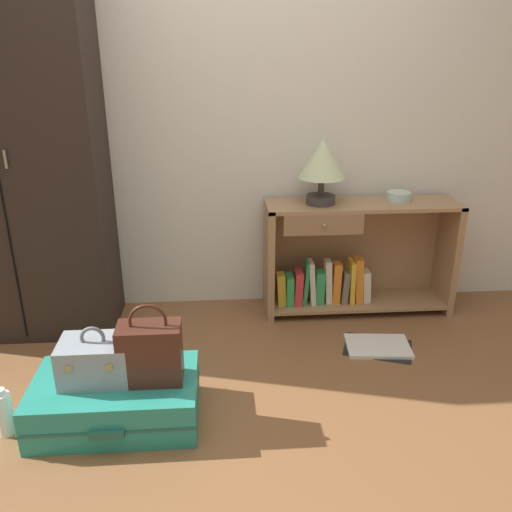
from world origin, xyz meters
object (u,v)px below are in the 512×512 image
at_px(bookshelf, 349,259).
at_px(table_lamp, 322,162).
at_px(bowl, 398,196).
at_px(wardrobe, 11,151).
at_px(suitcase_large, 116,400).
at_px(bottle, 3,413).
at_px(open_book_on_floor, 377,346).
at_px(handbag, 149,352).
at_px(train_case, 94,360).

distance_m(bookshelf, table_lamp, 0.64).
bearing_deg(bowl, wardrobe, -177.41).
distance_m(suitcase_large, bottle, 0.46).
distance_m(bowl, bottle, 2.36).
height_order(suitcase_large, bottle, bottle).
relative_size(bookshelf, open_book_on_floor, 2.69).
xyz_separation_m(bookshelf, table_lamp, (-0.20, -0.01, 0.61)).
relative_size(bookshelf, table_lamp, 3.03).
relative_size(bookshelf, handbag, 3.15).
relative_size(table_lamp, bottle, 1.71).
bearing_deg(wardrobe, bowl, 2.59).
height_order(bowl, bottle, bowl).
distance_m(wardrobe, bottle, 1.36).
bearing_deg(bottle, open_book_on_floor, 17.43).
relative_size(wardrobe, bowl, 14.79).
bearing_deg(bottle, table_lamp, 34.31).
relative_size(table_lamp, train_case, 1.28).
bearing_deg(bowl, suitcase_large, -146.61).
bearing_deg(table_lamp, train_case, -139.76).
bearing_deg(suitcase_large, handbag, -3.41).
relative_size(table_lamp, suitcase_large, 0.53).
bearing_deg(bowl, table_lamp, -175.97).
xyz_separation_m(handbag, bottle, (-0.62, -0.05, -0.24)).
bearing_deg(train_case, bowl, 31.71).
height_order(wardrobe, train_case, wardrobe).
distance_m(wardrobe, suitcase_large, 1.45).
height_order(bookshelf, bottle, bookshelf).
bearing_deg(bookshelf, wardrobe, -177.66).
height_order(wardrobe, table_lamp, wardrobe).
xyz_separation_m(bookshelf, bottle, (-1.73, -1.05, -0.23)).
bearing_deg(train_case, table_lamp, 40.24).
relative_size(wardrobe, handbag, 5.69).
xyz_separation_m(wardrobe, bookshelf, (1.88, 0.08, -0.71)).
relative_size(bookshelf, bottle, 5.17).
bearing_deg(suitcase_large, train_case, 166.23).
bearing_deg(open_book_on_floor, train_case, -160.92).
distance_m(bookshelf, train_case, 1.66).
bearing_deg(table_lamp, bookshelf, 3.63).
distance_m(table_lamp, open_book_on_floor, 1.08).
relative_size(wardrobe, open_book_on_floor, 4.86).
bearing_deg(bottle, suitcase_large, 7.22).
height_order(suitcase_large, handbag, handbag).
height_order(bowl, open_book_on_floor, bowl).
distance_m(table_lamp, bottle, 2.03).
relative_size(train_case, handbag, 0.81).
height_order(suitcase_large, train_case, train_case).
xyz_separation_m(table_lamp, open_book_on_floor, (0.26, -0.48, -0.93)).
xyz_separation_m(wardrobe, bowl, (2.15, 0.10, -0.32)).
bearing_deg(wardrobe, table_lamp, 2.19).
relative_size(bowl, suitcase_large, 0.20).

